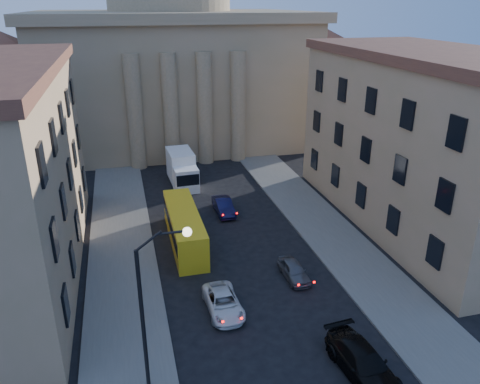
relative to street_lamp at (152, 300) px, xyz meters
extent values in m
cube|color=#5C5B54|center=(-1.53, 10.00, -5.21)|extent=(5.00, 60.00, 0.15)
cube|color=#5C5B54|center=(15.47, 10.00, -5.21)|extent=(5.00, 60.00, 0.15)
cube|color=#8C7B56|center=(6.97, 48.00, 2.71)|extent=(34.00, 26.00, 16.00)
cube|color=#8C7B56|center=(6.97, 48.00, 11.11)|extent=(35.50, 27.50, 1.20)
cube|color=#8C7B56|center=(-14.03, 46.00, 0.21)|extent=(13.00, 13.00, 11.00)
cone|color=brown|center=(-14.03, 46.00, 7.71)|extent=(26.02, 26.02, 4.00)
cube|color=#8C7B56|center=(27.97, 46.00, 0.21)|extent=(13.00, 13.00, 11.00)
cone|color=brown|center=(27.97, 46.00, 7.71)|extent=(26.02, 26.02, 4.00)
cylinder|color=#8C7B56|center=(0.97, 34.80, 1.21)|extent=(1.80, 1.80, 13.00)
cylinder|color=#8C7B56|center=(4.97, 34.80, 1.21)|extent=(1.80, 1.80, 13.00)
cylinder|color=#8C7B56|center=(8.97, 34.80, 1.21)|extent=(1.80, 1.80, 13.00)
cylinder|color=#8C7B56|center=(12.97, 34.80, 1.21)|extent=(1.80, 1.80, 13.00)
cube|color=tan|center=(23.97, 14.00, 1.71)|extent=(11.00, 26.00, 14.00)
cube|color=brown|center=(23.97, 14.00, 9.01)|extent=(11.60, 26.60, 0.80)
cylinder|color=black|center=(-0.53, 0.00, -1.29)|extent=(0.20, 0.20, 8.00)
cylinder|color=black|center=(0.02, 0.00, 3.06)|extent=(1.30, 0.12, 0.96)
cylinder|color=black|center=(1.02, 0.00, 3.36)|extent=(1.30, 0.12, 0.12)
sphere|color=white|center=(1.77, 0.00, 3.31)|extent=(0.44, 0.44, 0.44)
imported|color=silver|center=(4.52, 5.35, -4.67)|extent=(2.15, 4.47, 1.23)
imported|color=black|center=(10.37, -1.76, -4.52)|extent=(2.61, 5.44, 1.53)
imported|color=#525357|center=(10.16, 7.82, -4.68)|extent=(1.57, 3.62, 1.22)
imported|color=black|center=(7.77, 19.74, -4.60)|extent=(1.50, 4.17, 1.37)
cube|color=yellow|center=(3.47, 14.89, -3.89)|extent=(2.27, 9.89, 2.79)
cube|color=black|center=(3.47, 14.89, -3.44)|extent=(2.32, 9.35, 0.99)
cylinder|color=black|center=(2.56, 11.30, -4.84)|extent=(0.27, 0.90, 0.90)
cylinder|color=black|center=(4.36, 11.29, -4.84)|extent=(0.27, 0.90, 0.90)
cylinder|color=black|center=(2.58, 18.49, -4.84)|extent=(0.27, 0.90, 0.90)
cylinder|color=black|center=(4.38, 18.48, -4.84)|extent=(0.27, 0.90, 0.90)
cube|color=white|center=(5.24, 26.19, -4.04)|extent=(2.50, 2.60, 2.50)
cube|color=black|center=(5.29, 24.99, -3.72)|extent=(2.30, 0.22, 1.15)
cube|color=white|center=(5.13, 29.00, -3.46)|extent=(2.68, 4.48, 3.23)
cylinder|color=black|center=(4.22, 25.73, -4.82)|extent=(0.33, 0.95, 0.94)
cylinder|color=black|center=(6.30, 25.81, -4.82)|extent=(0.33, 0.95, 0.94)
cylinder|color=black|center=(4.05, 29.89, -4.82)|extent=(0.33, 0.95, 0.94)
cylinder|color=black|center=(6.13, 29.98, -4.82)|extent=(0.33, 0.95, 0.94)
camera|label=1|loc=(-0.62, -18.69, 12.89)|focal=35.00mm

